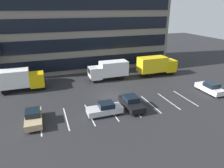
{
  "coord_description": "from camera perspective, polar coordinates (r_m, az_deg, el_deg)",
  "views": [
    {
      "loc": [
        -8.75,
        -25.15,
        12.23
      ],
      "look_at": [
        0.59,
        1.25,
        1.4
      ],
      "focal_mm": 32.16,
      "sensor_mm": 36.0,
      "label": 1
    }
  ],
  "objects": [
    {
      "name": "ground_plane",
      "position": [
        29.31,
        -0.27,
        -3.52
      ],
      "size": [
        120.0,
        120.0,
        0.0
      ],
      "primitive_type": "plane",
      "color": "#262628"
    },
    {
      "name": "office_building",
      "position": [
        44.1,
        -8.34,
        16.73
      ],
      "size": [
        34.63,
        11.24,
        18.0
      ],
      "color": "slate",
      "rests_on": "ground_plane"
    },
    {
      "name": "lot_markings",
      "position": [
        25.85,
        2.77,
        -7.11
      ],
      "size": [
        19.74,
        5.4,
        0.01
      ],
      "color": "silver",
      "rests_on": "ground_plane"
    },
    {
      "name": "box_truck_yellow",
      "position": [
        33.72,
        -25.11,
        1.26
      ],
      "size": [
        7.33,
        2.43,
        3.4
      ],
      "color": "yellow",
      "rests_on": "ground_plane"
    },
    {
      "name": "box_truck_white",
      "position": [
        35.48,
        -0.86,
        4.1
      ],
      "size": [
        7.04,
        2.33,
        3.26
      ],
      "color": "white",
      "rests_on": "ground_plane"
    },
    {
      "name": "box_truck_yellow_all",
      "position": [
        38.88,
        12.55,
        5.34
      ],
      "size": [
        7.58,
        2.51,
        3.52
      ],
      "color": "yellow",
      "rests_on": "ground_plane"
    },
    {
      "name": "sedan_black",
      "position": [
        25.86,
        5.51,
        -5.3
      ],
      "size": [
        1.87,
        4.48,
        1.6
      ],
      "color": "black",
      "rests_on": "ground_plane"
    },
    {
      "name": "sedan_white",
      "position": [
        33.78,
        26.13,
        -0.99
      ],
      "size": [
        1.86,
        4.44,
        1.59
      ],
      "color": "white",
      "rests_on": "ground_plane"
    },
    {
      "name": "sedan_tan",
      "position": [
        24.25,
        -21.42,
        -8.82
      ],
      "size": [
        1.78,
        4.25,
        1.52
      ],
      "color": "tan",
      "rests_on": "ground_plane"
    },
    {
      "name": "sedan_silver",
      "position": [
        24.37,
        -2.04,
        -7.07
      ],
      "size": [
        4.25,
        1.78,
        1.52
      ],
      "color": "silver",
      "rests_on": "ground_plane"
    }
  ]
}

